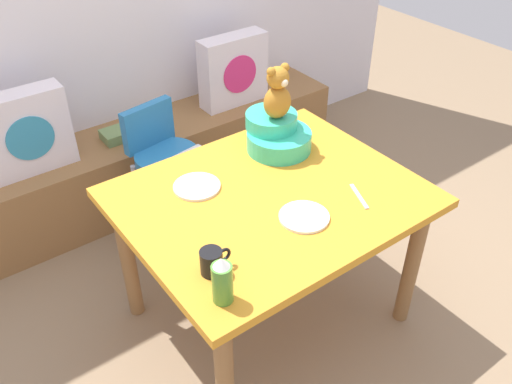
# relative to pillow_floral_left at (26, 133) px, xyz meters

# --- Properties ---
(ground_plane) EXTENTS (8.00, 8.00, 0.00)m
(ground_plane) POSITION_rel_pillow_floral_left_xyz_m (0.64, -1.22, -0.68)
(ground_plane) COLOR #8C7256
(window_bench) EXTENTS (2.60, 0.44, 0.46)m
(window_bench) POSITION_rel_pillow_floral_left_xyz_m (0.64, 0.02, -0.45)
(window_bench) COLOR olive
(window_bench) RESTS_ON ground_plane
(pillow_floral_left) EXTENTS (0.44, 0.15, 0.44)m
(pillow_floral_left) POSITION_rel_pillow_floral_left_xyz_m (0.00, 0.00, 0.00)
(pillow_floral_left) COLOR silver
(pillow_floral_left) RESTS_ON window_bench
(pillow_floral_right) EXTENTS (0.44, 0.15, 0.44)m
(pillow_floral_right) POSITION_rel_pillow_floral_left_xyz_m (1.29, 0.00, 0.00)
(pillow_floral_right) COLOR silver
(pillow_floral_right) RESTS_ON window_bench
(book_stack) EXTENTS (0.20, 0.14, 0.06)m
(book_stack) POSITION_rel_pillow_floral_left_xyz_m (0.50, 0.02, -0.19)
(book_stack) COLOR #6B8850
(book_stack) RESTS_ON window_bench
(dining_table) EXTENTS (1.21, 0.98, 0.74)m
(dining_table) POSITION_rel_pillow_floral_left_xyz_m (0.64, -1.22, -0.04)
(dining_table) COLOR orange
(dining_table) RESTS_ON ground_plane
(highchair) EXTENTS (0.37, 0.49, 0.79)m
(highchair) POSITION_rel_pillow_floral_left_xyz_m (0.56, -0.42, -0.16)
(highchair) COLOR #2672B2
(highchair) RESTS_ON ground_plane
(infant_seat_teal) EXTENTS (0.30, 0.33, 0.16)m
(infant_seat_teal) POSITION_rel_pillow_floral_left_xyz_m (0.88, -0.95, 0.13)
(infant_seat_teal) COLOR #34C29B
(infant_seat_teal) RESTS_ON dining_table
(teddy_bear) EXTENTS (0.13, 0.12, 0.25)m
(teddy_bear) POSITION_rel_pillow_floral_left_xyz_m (0.88, -0.95, 0.34)
(teddy_bear) COLOR #AF7324
(teddy_bear) RESTS_ON infant_seat_teal
(ketchup_bottle) EXTENTS (0.07, 0.07, 0.18)m
(ketchup_bottle) POSITION_rel_pillow_floral_left_xyz_m (0.16, -1.59, 0.15)
(ketchup_bottle) COLOR #4C8C33
(ketchup_bottle) RESTS_ON dining_table
(coffee_mug) EXTENTS (0.12, 0.08, 0.09)m
(coffee_mug) POSITION_rel_pillow_floral_left_xyz_m (0.20, -1.46, 0.11)
(coffee_mug) COLOR black
(coffee_mug) RESTS_ON dining_table
(dinner_plate_near) EXTENTS (0.20, 0.20, 0.01)m
(dinner_plate_near) POSITION_rel_pillow_floral_left_xyz_m (0.65, -1.43, 0.07)
(dinner_plate_near) COLOR white
(dinner_plate_near) RESTS_ON dining_table
(dinner_plate_far) EXTENTS (0.20, 0.20, 0.01)m
(dinner_plate_far) POSITION_rel_pillow_floral_left_xyz_m (0.41, -1.00, 0.07)
(dinner_plate_far) COLOR white
(dinner_plate_far) RESTS_ON dining_table
(table_fork) EXTENTS (0.08, 0.16, 0.01)m
(table_fork) POSITION_rel_pillow_floral_left_xyz_m (0.92, -1.46, 0.06)
(table_fork) COLOR silver
(table_fork) RESTS_ON dining_table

